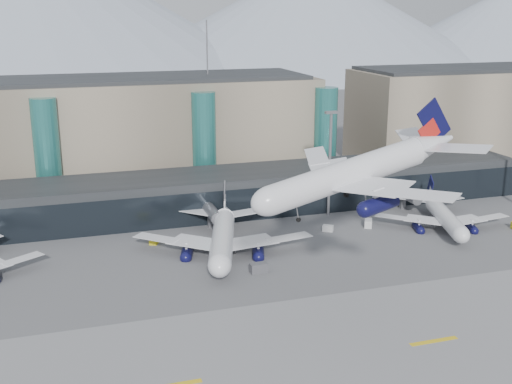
% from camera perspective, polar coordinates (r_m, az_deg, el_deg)
% --- Properties ---
extents(ground, '(900.00, 900.00, 0.00)m').
position_cam_1_polar(ground, '(107.36, 1.88, -10.97)').
color(ground, '#515154').
rests_on(ground, ground).
extents(runway_strip, '(400.00, 40.00, 0.04)m').
position_cam_1_polar(runway_strip, '(95.06, 4.94, -14.82)').
color(runway_strip, slate).
rests_on(runway_strip, ground).
extents(runway_markings, '(128.00, 1.00, 0.02)m').
position_cam_1_polar(runway_markings, '(95.04, 4.94, -14.80)').
color(runway_markings, gold).
rests_on(runway_markings, ground).
extents(concourse, '(170.00, 27.00, 10.00)m').
position_cam_1_polar(concourse, '(157.61, -5.01, -0.24)').
color(concourse, black).
rests_on(concourse, ground).
extents(terminal_main, '(130.00, 30.00, 31.00)m').
position_cam_1_polar(terminal_main, '(183.53, -14.97, 4.93)').
color(terminal_main, gray).
rests_on(terminal_main, ground).
extents(terminal_east, '(70.00, 30.00, 31.00)m').
position_cam_1_polar(terminal_east, '(222.99, 17.70, 6.57)').
color(terminal_east, gray).
rests_on(terminal_east, ground).
extents(teal_towers, '(116.40, 19.40, 46.00)m').
position_cam_1_polar(teal_towers, '(168.82, -11.26, 3.76)').
color(teal_towers, '#29736F').
rests_on(teal_towers, ground).
extents(mountain_ridge, '(910.00, 400.00, 110.00)m').
position_cam_1_polar(mountain_ridge, '(472.86, -11.95, 15.15)').
color(mountain_ridge, gray).
rests_on(mountain_ridge, ground).
extents(lightmast_mid, '(3.00, 1.20, 25.60)m').
position_cam_1_polar(lightmast_mid, '(155.36, 6.59, 3.08)').
color(lightmast_mid, slate).
rests_on(lightmast_mid, ground).
extents(hero_jet, '(38.70, 38.36, 12.51)m').
position_cam_1_polar(hero_jet, '(99.91, 9.83, 2.67)').
color(hero_jet, silver).
rests_on(hero_jet, ground).
extents(jet_parked_mid, '(37.79, 39.53, 12.69)m').
position_cam_1_polar(jet_parked_mid, '(134.10, -2.95, -3.17)').
color(jet_parked_mid, silver).
rests_on(jet_parked_mid, ground).
extents(jet_parked_right, '(31.07, 32.66, 10.48)m').
position_cam_1_polar(jet_parked_right, '(154.78, 16.22, -1.51)').
color(jet_parked_right, silver).
rests_on(jet_parked_right, ground).
extents(veh_b, '(2.60, 3.10, 1.53)m').
position_cam_1_polar(veh_b, '(140.28, -9.02, -4.23)').
color(veh_b, gold).
rests_on(veh_b, ground).
extents(veh_c, '(3.44, 1.96, 1.86)m').
position_cam_1_polar(veh_c, '(123.57, 0.25, -6.76)').
color(veh_c, '#47474B').
rests_on(veh_c, ground).
extents(veh_d, '(2.90, 3.48, 1.75)m').
position_cam_1_polar(veh_d, '(151.21, 9.95, -2.75)').
color(veh_d, '#BEBEBE').
rests_on(veh_d, ground).
extents(veh_g, '(2.75, 2.52, 1.39)m').
position_cam_1_polar(veh_g, '(146.96, 6.42, -3.22)').
color(veh_g, '#BEBEBE').
rests_on(veh_g, ground).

